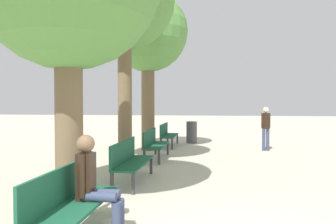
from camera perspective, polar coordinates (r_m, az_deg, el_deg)
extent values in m
cube|color=#195138|center=(4.36, -15.49, -15.50)|extent=(0.50, 1.86, 0.04)
cube|color=#195138|center=(4.39, -18.32, -12.12)|extent=(0.04, 1.86, 0.45)
cube|color=#38383D|center=(5.15, -9.27, -15.31)|extent=(0.06, 0.06, 0.40)
cube|color=#38383D|center=(5.28, -13.65, -14.91)|extent=(0.06, 0.06, 0.40)
cube|color=#195138|center=(7.07, -5.97, -8.82)|extent=(0.50, 1.86, 0.04)
cube|color=#195138|center=(7.08, -7.78, -6.80)|extent=(0.04, 1.86, 0.45)
cube|color=#38383D|center=(6.23, -6.08, -12.32)|extent=(0.06, 0.06, 0.40)
cube|color=#38383D|center=(7.91, -2.97, -9.30)|extent=(0.06, 0.06, 0.40)
cube|color=#38383D|center=(6.33, -9.74, -12.09)|extent=(0.06, 0.06, 0.40)
cube|color=#38383D|center=(8.00, -5.87, -9.19)|extent=(0.06, 0.06, 0.40)
cube|color=#195138|center=(9.90, -1.92, -5.81)|extent=(0.50, 1.86, 0.04)
cube|color=#195138|center=(9.91, -3.23, -4.38)|extent=(0.04, 1.86, 0.45)
cube|color=#38383D|center=(9.03, -1.59, -7.93)|extent=(0.06, 0.06, 0.40)
cube|color=#38383D|center=(10.76, -0.05, -6.38)|extent=(0.06, 0.06, 0.40)
cube|color=#38383D|center=(9.11, -4.14, -7.85)|extent=(0.06, 0.06, 0.40)
cube|color=#38383D|center=(10.83, -2.20, -6.34)|extent=(0.06, 0.06, 0.40)
cube|color=#195138|center=(12.77, 0.30, -4.13)|extent=(0.50, 1.86, 0.04)
cube|color=#195138|center=(12.78, -0.72, -3.03)|extent=(0.04, 1.86, 0.45)
cube|color=#38383D|center=(11.90, 0.71, -5.62)|extent=(0.06, 0.06, 0.40)
cube|color=#38383D|center=(13.64, 1.63, -4.69)|extent=(0.06, 0.06, 0.40)
cube|color=#38383D|center=(11.95, -1.23, -5.58)|extent=(0.06, 0.06, 0.40)
cube|color=#38383D|center=(13.69, -0.07, -4.66)|extent=(0.06, 0.06, 0.40)
cylinder|color=brown|center=(5.52, -16.87, -0.98)|extent=(0.44, 0.44, 2.91)
cylinder|color=brown|center=(8.72, -7.52, 2.61)|extent=(0.37, 0.37, 3.70)
cylinder|color=brown|center=(11.74, -3.51, 1.75)|extent=(0.47, 0.47, 3.45)
sphere|color=#568E42|center=(12.01, -3.53, 13.80)|extent=(2.86, 2.86, 2.86)
cylinder|color=#384260|center=(4.38, -11.77, -14.28)|extent=(0.43, 0.13, 0.13)
cylinder|color=#384260|center=(4.40, -8.98, -18.03)|extent=(0.13, 0.13, 0.44)
cylinder|color=#384260|center=(4.52, -11.11, -13.78)|extent=(0.43, 0.13, 0.13)
cylinder|color=#384260|center=(4.54, -8.40, -17.41)|extent=(0.13, 0.13, 0.44)
cube|color=black|center=(4.46, -14.10, -10.79)|extent=(0.20, 0.23, 0.61)
cylinder|color=black|center=(4.34, -14.74, -10.74)|extent=(0.09, 0.09, 0.55)
cylinder|color=black|center=(4.57, -13.50, -10.10)|extent=(0.09, 0.09, 0.55)
sphere|color=brown|center=(4.39, -14.14, -5.36)|extent=(0.23, 0.23, 0.23)
cylinder|color=#384260|center=(12.12, 16.32, -4.64)|extent=(0.11, 0.11, 0.78)
cylinder|color=#384260|center=(12.14, 16.97, -4.63)|extent=(0.11, 0.11, 0.78)
cube|color=black|center=(12.08, 16.67, -1.49)|extent=(0.27, 0.28, 0.55)
cylinder|color=black|center=(12.06, 16.13, -1.43)|extent=(0.08, 0.08, 0.52)
cylinder|color=black|center=(12.10, 17.22, -1.43)|extent=(0.08, 0.08, 0.52)
sphere|color=beige|center=(12.06, 16.69, 0.35)|extent=(0.21, 0.21, 0.21)
cylinder|color=#4C4C51|center=(13.84, 4.14, -3.54)|extent=(0.45, 0.45, 0.91)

